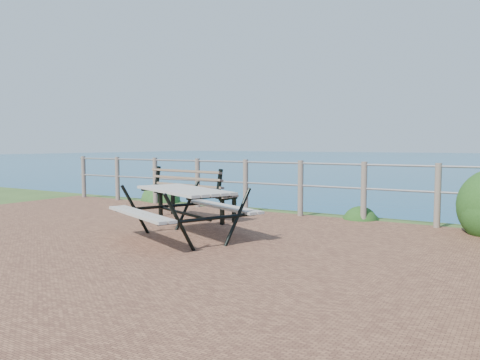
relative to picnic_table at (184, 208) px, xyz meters
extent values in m
cube|color=brown|center=(-0.66, -0.60, -0.44)|extent=(10.00, 7.00, 0.12)
cylinder|color=#6B5B4C|center=(-5.26, 2.75, 0.08)|extent=(0.10, 0.10, 1.00)
cylinder|color=#6B5B4C|center=(-4.11, 2.75, 0.08)|extent=(0.10, 0.10, 1.00)
cylinder|color=#6B5B4C|center=(-2.96, 2.75, 0.08)|extent=(0.10, 0.10, 1.00)
cylinder|color=#6B5B4C|center=(-1.81, 2.75, 0.08)|extent=(0.10, 0.10, 1.00)
cylinder|color=#6B5B4C|center=(-0.66, 2.75, 0.08)|extent=(0.10, 0.10, 1.00)
cylinder|color=#6B5B4C|center=(0.49, 2.75, 0.08)|extent=(0.10, 0.10, 1.00)
cylinder|color=#6B5B4C|center=(1.64, 2.75, 0.08)|extent=(0.10, 0.10, 1.00)
cylinder|color=#6B5B4C|center=(2.79, 2.75, 0.08)|extent=(0.10, 0.10, 1.00)
cylinder|color=slate|center=(-0.66, 2.75, 0.53)|extent=(9.40, 0.04, 0.04)
cylinder|color=slate|center=(-0.66, 2.75, 0.13)|extent=(9.40, 0.04, 0.04)
cube|color=#A09D90|center=(0.00, 0.00, 0.25)|extent=(1.76, 1.27, 0.04)
cube|color=#A09D90|center=(0.00, 0.00, -0.02)|extent=(1.59, 0.87, 0.04)
cube|color=#A09D90|center=(0.00, 0.00, -0.02)|extent=(1.59, 0.87, 0.04)
cylinder|color=black|center=(0.00, 0.00, -0.07)|extent=(1.30, 0.60, 0.04)
cube|color=brown|center=(-0.91, 1.48, 0.02)|extent=(1.64, 0.61, 0.04)
cube|color=brown|center=(-0.91, 1.48, 0.30)|extent=(1.60, 0.33, 0.36)
cube|color=black|center=(-0.91, 1.48, -0.20)|extent=(0.06, 0.07, 0.44)
cube|color=black|center=(-0.91, 1.48, -0.20)|extent=(0.06, 0.07, 0.44)
cube|color=black|center=(-0.91, 1.48, -0.20)|extent=(0.06, 0.07, 0.44)
cube|color=black|center=(-0.91, 1.48, -0.20)|extent=(0.06, 0.07, 0.44)
ellipsoid|color=#1B4A1C|center=(-3.26, 3.24, -0.44)|extent=(0.82, 0.82, 0.58)
ellipsoid|color=#1B4214|center=(1.40, 3.10, -0.44)|extent=(0.70, 0.70, 0.42)
camera|label=1|loc=(3.93, -4.96, 0.86)|focal=35.00mm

